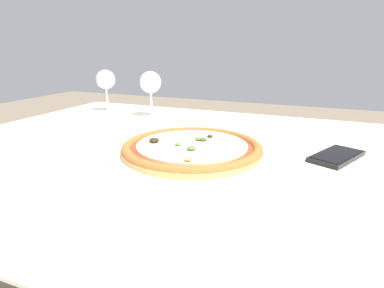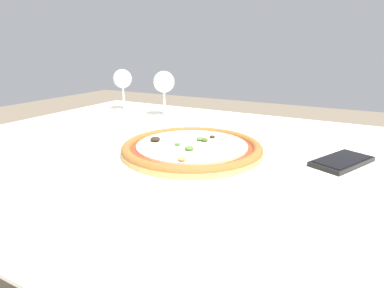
% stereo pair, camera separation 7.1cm
% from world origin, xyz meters
% --- Properties ---
extents(dining_table, '(1.30, 0.96, 0.73)m').
position_xyz_m(dining_table, '(0.00, 0.00, 0.65)').
color(dining_table, '#997047').
rests_on(dining_table, ground_plane).
extents(pizza_plate, '(0.36, 0.36, 0.04)m').
position_xyz_m(pizza_plate, '(0.02, -0.04, 0.75)').
color(pizza_plate, white).
rests_on(pizza_plate, dining_table).
extents(fork, '(0.06, 0.17, 0.00)m').
position_xyz_m(fork, '(-0.44, -0.07, 0.74)').
color(fork, silver).
rests_on(fork, dining_table).
extents(wine_glass_far_left, '(0.07, 0.07, 0.16)m').
position_xyz_m(wine_glass_far_left, '(-0.47, 0.31, 0.85)').
color(wine_glass_far_left, silver).
rests_on(wine_glass_far_left, dining_table).
extents(wine_glass_far_right, '(0.07, 0.07, 0.16)m').
position_xyz_m(wine_glass_far_right, '(-0.27, 0.29, 0.85)').
color(wine_glass_far_right, silver).
rests_on(wine_glass_far_right, dining_table).
extents(cell_phone, '(0.12, 0.16, 0.01)m').
position_xyz_m(cell_phone, '(0.32, 0.07, 0.74)').
color(cell_phone, black).
rests_on(cell_phone, dining_table).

